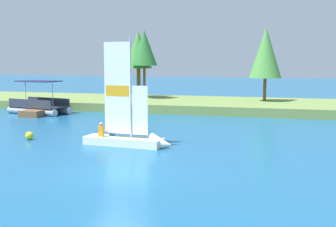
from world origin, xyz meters
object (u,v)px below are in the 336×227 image
at_px(shoreline_tree_left, 138,50).
at_px(shoreline_tree_centre, 266,53).
at_px(pontoon_boat, 39,106).
at_px(wooden_dock, 46,111).
at_px(shoreline_tree_midleft, 144,48).
at_px(channel_buoy, 29,136).
at_px(sailboat, 135,138).

xyz_separation_m(shoreline_tree_left, shoreline_tree_centre, (12.86, -1.24, -0.31)).
height_order(shoreline_tree_centre, pontoon_boat, shoreline_tree_centre).
relative_size(shoreline_tree_centre, wooden_dock, 1.20).
xyz_separation_m(shoreline_tree_midleft, wooden_dock, (-6.07, -8.43, -5.47)).
bearing_deg(shoreline_tree_midleft, pontoon_boat, -127.76).
distance_m(shoreline_tree_centre, channel_buoy, 24.10).
bearing_deg(channel_buoy, shoreline_tree_midleft, 89.22).
relative_size(sailboat, pontoon_boat, 1.10).
height_order(shoreline_tree_left, pontoon_boat, shoreline_tree_left).
relative_size(shoreline_tree_left, shoreline_tree_midleft, 1.00).
height_order(sailboat, channel_buoy, sailboat).
bearing_deg(channel_buoy, pontoon_boat, 118.93).
xyz_separation_m(shoreline_tree_left, wooden_dock, (-4.92, -9.95, -5.29)).
distance_m(pontoon_boat, channel_buoy, 13.12).
bearing_deg(shoreline_tree_left, sailboat, -70.98).
distance_m(shoreline_tree_centre, sailboat, 21.74).
distance_m(shoreline_tree_left, pontoon_boat, 12.45).
bearing_deg(channel_buoy, shoreline_tree_left, 92.32).
xyz_separation_m(shoreline_tree_centre, wooden_dock, (-17.78, -8.72, -4.98)).
bearing_deg(shoreline_tree_left, shoreline_tree_midleft, -53.03).
bearing_deg(shoreline_tree_left, wooden_dock, -116.31).
distance_m(shoreline_tree_left, shoreline_tree_midleft, 1.91).
xyz_separation_m(shoreline_tree_centre, sailboat, (-5.35, -20.52, -4.78)).
distance_m(shoreline_tree_midleft, sailboat, 21.86).
relative_size(pontoon_boat, channel_buoy, 12.08).
bearing_deg(shoreline_tree_centre, shoreline_tree_midleft, -178.61).
bearing_deg(shoreline_tree_centre, wooden_dock, -153.88).
xyz_separation_m(wooden_dock, channel_buoy, (5.79, -11.59, -0.02)).
relative_size(shoreline_tree_midleft, shoreline_tree_centre, 0.99).
bearing_deg(shoreline_tree_left, pontoon_boat, -118.53).
bearing_deg(shoreline_tree_centre, sailboat, -104.62).
relative_size(shoreline_tree_centre, sailboat, 1.10).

